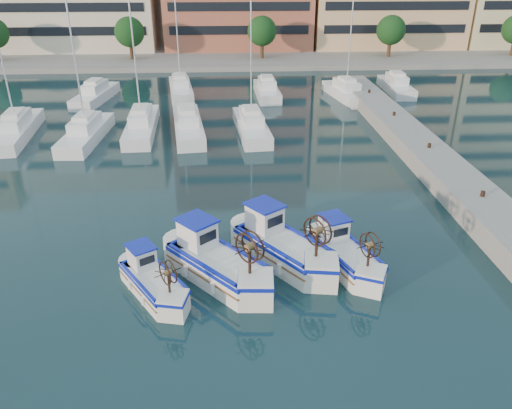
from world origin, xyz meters
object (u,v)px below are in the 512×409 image
at_px(fishing_boat_b, 215,261).
at_px(fishing_boat_a, 152,279).
at_px(fishing_boat_d, 344,252).
at_px(fishing_boat_c, 281,244).

bearing_deg(fishing_boat_b, fishing_boat_a, 158.15).
xyz_separation_m(fishing_boat_b, fishing_boat_d, (5.94, 0.66, -0.15)).
bearing_deg(fishing_boat_d, fishing_boat_c, 147.88).
relative_size(fishing_boat_b, fishing_boat_c, 0.97).
distance_m(fishing_boat_a, fishing_boat_c, 6.18).
xyz_separation_m(fishing_boat_a, fishing_boat_d, (8.62, 1.62, 0.07)).
bearing_deg(fishing_boat_b, fishing_boat_c, -19.21).
distance_m(fishing_boat_a, fishing_boat_d, 8.78).
distance_m(fishing_boat_b, fishing_boat_c, 3.33).
height_order(fishing_boat_a, fishing_boat_d, fishing_boat_d).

